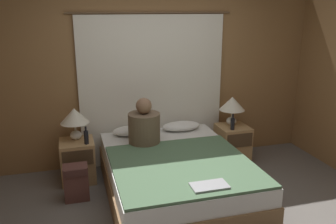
{
  "coord_description": "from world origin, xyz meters",
  "views": [
    {
      "loc": [
        -1.12,
        -3.03,
        2.19
      ],
      "look_at": [
        0.0,
        0.93,
        0.96
      ],
      "focal_mm": 38.0,
      "sensor_mm": 36.0,
      "label": 1
    }
  ],
  "objects": [
    {
      "name": "nightstand_right",
      "position": [
        1.09,
        1.36,
        0.27
      ],
      "size": [
        0.43,
        0.45,
        0.54
      ],
      "color": "tan",
      "rests_on": "ground_plane"
    },
    {
      "name": "curtain_panel",
      "position": [
        0.0,
        1.72,
        1.06
      ],
      "size": [
        2.24,
        0.02,
        2.12
      ],
      "color": "white",
      "rests_on": "ground_plane"
    },
    {
      "name": "blanket_on_bed",
      "position": [
        0.0,
        0.33,
        0.53
      ],
      "size": [
        1.52,
        1.46,
        0.03
      ],
      "color": "#4C6B4C",
      "rests_on": "bed"
    },
    {
      "name": "nightstand_left",
      "position": [
        -1.09,
        1.36,
        0.27
      ],
      "size": [
        0.43,
        0.45,
        0.54
      ],
      "color": "tan",
      "rests_on": "ground_plane"
    },
    {
      "name": "person_left_in_bed",
      "position": [
        -0.26,
        1.1,
        0.75
      ],
      "size": [
        0.4,
        0.4,
        0.6
      ],
      "color": "brown",
      "rests_on": "bed"
    },
    {
      "name": "pillow_right",
      "position": [
        0.35,
        1.48,
        0.57
      ],
      "size": [
        0.54,
        0.3,
        0.12
      ],
      "color": "white",
      "rests_on": "bed"
    },
    {
      "name": "beer_bottle_on_right_stand",
      "position": [
        1.02,
        1.23,
        0.63
      ],
      "size": [
        0.06,
        0.06,
        0.22
      ],
      "color": "black",
      "rests_on": "nightstand_right"
    },
    {
      "name": "bed",
      "position": [
        0.0,
        0.62,
        0.25
      ],
      "size": [
        1.58,
        2.09,
        0.51
      ],
      "color": "olive",
      "rests_on": "ground_plane"
    },
    {
      "name": "wall_back",
      "position": [
        0.0,
        1.78,
        1.25
      ],
      "size": [
        4.86,
        0.06,
        2.5
      ],
      "color": "olive",
      "rests_on": "ground_plane"
    },
    {
      "name": "backpack_on_floor",
      "position": [
        -1.14,
        0.86,
        0.24
      ],
      "size": [
        0.28,
        0.22,
        0.43
      ],
      "color": "brown",
      "rests_on": "ground_plane"
    },
    {
      "name": "laptop_on_bed",
      "position": [
        0.09,
        -0.22,
        0.55
      ],
      "size": [
        0.36,
        0.2,
        0.02
      ],
      "color": "#9EA0A5",
      "rests_on": "blanket_on_bed"
    },
    {
      "name": "pillow_left",
      "position": [
        -0.35,
        1.48,
        0.57
      ],
      "size": [
        0.54,
        0.3,
        0.12
      ],
      "color": "white",
      "rests_on": "bed"
    },
    {
      "name": "lamp_right",
      "position": [
        1.09,
        1.43,
        0.84
      ],
      "size": [
        0.37,
        0.37,
        0.42
      ],
      "color": "silver",
      "rests_on": "nightstand_right"
    },
    {
      "name": "lamp_left",
      "position": [
        -1.09,
        1.43,
        0.84
      ],
      "size": [
        0.37,
        0.37,
        0.42
      ],
      "color": "silver",
      "rests_on": "nightstand_left"
    },
    {
      "name": "beer_bottle_on_left_stand",
      "position": [
        -0.97,
        1.23,
        0.63
      ],
      "size": [
        0.06,
        0.06,
        0.23
      ],
      "color": "black",
      "rests_on": "nightstand_left"
    }
  ]
}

